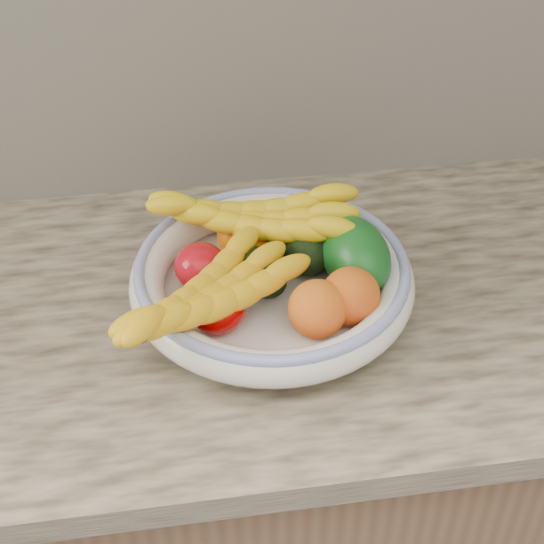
{
  "coord_description": "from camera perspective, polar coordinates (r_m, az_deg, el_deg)",
  "views": [
    {
      "loc": [
        -0.13,
        0.8,
        1.68
      ],
      "look_at": [
        0.0,
        1.66,
        0.96
      ],
      "focal_mm": 55.0,
      "sensor_mm": 36.0,
      "label": 1
    }
  ],
  "objects": [
    {
      "name": "banana_bunch_front",
      "position": [
        1.05,
        -4.48,
        -2.04
      ],
      "size": [
        0.31,
        0.28,
        0.08
      ],
      "primitive_type": null,
      "rotation": [
        0.0,
        0.0,
        0.68
      ],
      "color": "yellow",
      "rests_on": "fruit_bowl"
    },
    {
      "name": "green_mango",
      "position": [
        1.14,
        5.7,
        1.19
      ],
      "size": [
        0.14,
        0.15,
        0.12
      ],
      "primitive_type": "ellipsoid",
      "rotation": [
        0.0,
        0.31,
        0.2
      ],
      "color": "#0D4A13",
      "rests_on": "fruit_bowl"
    },
    {
      "name": "kitchen_counter",
      "position": [
        1.51,
        -0.15,
        -14.05
      ],
      "size": [
        2.44,
        0.66,
        1.4
      ],
      "color": "brown",
      "rests_on": "ground"
    },
    {
      "name": "banana_bunch_back",
      "position": [
        1.17,
        -1.35,
        3.42
      ],
      "size": [
        0.33,
        0.18,
        0.09
      ],
      "primitive_type": null,
      "rotation": [
        0.0,
        0.0,
        -0.22
      ],
      "color": "yellow",
      "rests_on": "fruit_bowl"
    },
    {
      "name": "avocado_center",
      "position": [
        1.12,
        -0.78,
        -0.01
      ],
      "size": [
        0.1,
        0.11,
        0.06
      ],
      "primitive_type": "ellipsoid",
      "rotation": [
        0.0,
        0.0,
        0.44
      ],
      "color": "black",
      "rests_on": "fruit_bowl"
    },
    {
      "name": "peach_right",
      "position": [
        1.09,
        5.4,
        -1.65
      ],
      "size": [
        0.08,
        0.08,
        0.08
      ],
      "primitive_type": "ellipsoid",
      "rotation": [
        0.0,
        0.0,
        -0.08
      ],
      "color": "orange",
      "rests_on": "fruit_bowl"
    },
    {
      "name": "clementine_back_right",
      "position": [
        1.22,
        0.08,
        3.04
      ],
      "size": [
        0.05,
        0.05,
        0.05
      ],
      "primitive_type": "ellipsoid",
      "rotation": [
        0.0,
        0.0,
        0.0
      ],
      "color": "#DC5404",
      "rests_on": "fruit_bowl"
    },
    {
      "name": "peach_front",
      "position": [
        1.07,
        3.14,
        -2.53
      ],
      "size": [
        0.1,
        0.1,
        0.08
      ],
      "primitive_type": "ellipsoid",
      "rotation": [
        0.0,
        0.0,
        0.4
      ],
      "color": "orange",
      "rests_on": "fruit_bowl"
    },
    {
      "name": "tomato_left",
      "position": [
        1.14,
        -4.9,
        0.39
      ],
      "size": [
        0.09,
        0.09,
        0.07
      ],
      "primitive_type": "ellipsoid",
      "rotation": [
        0.0,
        0.0,
        -0.36
      ],
      "color": "#B60B17",
      "rests_on": "fruit_bowl"
    },
    {
      "name": "clementine_back_mid",
      "position": [
        1.18,
        -1.21,
        1.38
      ],
      "size": [
        0.06,
        0.06,
        0.05
      ],
      "primitive_type": "ellipsoid",
      "rotation": [
        0.0,
        0.0,
        -0.12
      ],
      "color": "#F56605",
      "rests_on": "fruit_bowl"
    },
    {
      "name": "avocado_right",
      "position": [
        1.17,
        2.49,
        1.9
      ],
      "size": [
        0.09,
        0.12,
        0.08
      ],
      "primitive_type": "ellipsoid",
      "rotation": [
        0.0,
        0.0,
        -0.13
      ],
      "color": "black",
      "rests_on": "fruit_bowl"
    },
    {
      "name": "fruit_bowl",
      "position": [
        1.14,
        0.0,
        -0.44
      ],
      "size": [
        0.39,
        0.39,
        0.08
      ],
      "color": "white",
      "rests_on": "kitchen_counter"
    },
    {
      "name": "clementine_back_left",
      "position": [
        1.2,
        -2.51,
        2.41
      ],
      "size": [
        0.07,
        0.07,
        0.05
      ],
      "primitive_type": "ellipsoid",
      "rotation": [
        0.0,
        0.0,
        0.35
      ],
      "color": "orange",
      "rests_on": "fruit_bowl"
    },
    {
      "name": "tomato_near_left",
      "position": [
        1.08,
        -3.77,
        -2.44
      ],
      "size": [
        0.09,
        0.09,
        0.07
      ],
      "primitive_type": "ellipsoid",
      "rotation": [
        0.0,
        0.0,
        0.19
      ],
      "color": "#AE0000",
      "rests_on": "fruit_bowl"
    }
  ]
}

